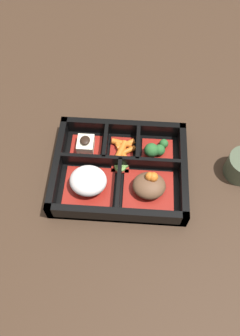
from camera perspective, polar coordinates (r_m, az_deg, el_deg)
ground_plane at (r=0.72m, az=-0.00°, el=-1.00°), size 3.00×3.00×0.00m
bento_base at (r=0.71m, az=-0.00°, el=-0.80°), size 0.28×0.23×0.01m
bento_rim at (r=0.70m, az=0.02°, el=0.17°), size 0.28×0.23×0.05m
bowl_stew at (r=0.67m, az=5.08°, el=-3.15°), size 0.10×0.09×0.05m
bowl_rice at (r=0.67m, az=-5.53°, el=-2.39°), size 0.10×0.09×0.05m
bowl_greens at (r=0.72m, az=6.18°, el=3.15°), size 0.07×0.06×0.04m
bowl_carrots at (r=0.73m, az=0.42°, el=3.44°), size 0.06×0.06×0.02m
bowl_tofu at (r=0.74m, az=-5.97°, el=3.98°), size 0.07×0.06×0.03m
bowl_pickles at (r=0.71m, az=0.25°, el=0.54°), size 0.04×0.04×0.01m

